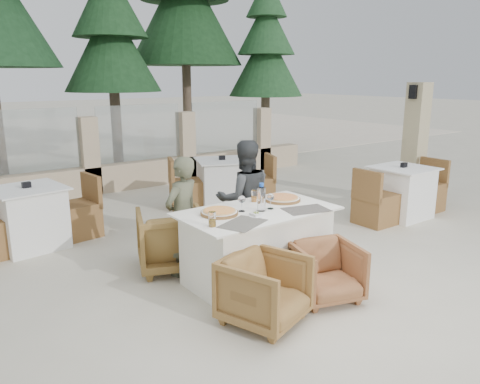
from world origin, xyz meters
TOP-DOWN VIEW (x-y plane):
  - ground at (0.00, 0.00)m, footprint 80.00×80.00m
  - perimeter_wall_far at (0.00, 4.80)m, footprint 10.00×0.34m
  - lantern_pillar at (4.20, 1.00)m, footprint 0.34×0.34m
  - pine_centre at (1.50, 7.20)m, footprint 2.20×2.20m
  - pine_mid_right at (3.80, 7.80)m, footprint 2.99×2.99m
  - pine_far_right at (5.50, 6.50)m, footprint 1.98×1.98m
  - dining_table at (0.09, 0.06)m, footprint 1.60×0.90m
  - placemat_near_left at (-0.30, -0.21)m, footprint 0.53×0.45m
  - placemat_near_right at (0.50, -0.22)m, footprint 0.51×0.40m
  - pizza_left at (-0.31, 0.16)m, footprint 0.42×0.42m
  - pizza_right at (0.54, 0.19)m, footprint 0.49×0.49m
  - water_bottle at (0.11, 0.02)m, footprint 0.11×0.11m
  - wine_glass_centre at (-0.06, 0.12)m, footprint 0.10×0.10m
  - wine_glass_near at (0.23, 0.02)m, footprint 0.10×0.10m
  - beer_glass_left at (-0.57, -0.11)m, footprint 0.08×0.08m
  - beer_glass_right at (0.27, 0.35)m, footprint 0.08×0.08m
  - olive_dish at (-0.05, -0.10)m, footprint 0.11×0.11m
  - armchair_far_left at (-0.47, 0.88)m, footprint 0.94×0.95m
  - armchair_far_right at (0.52, 0.58)m, footprint 0.77×0.79m
  - armchair_near_left at (-0.39, -0.65)m, footprint 0.82×0.83m
  - armchair_near_right at (0.37, -0.65)m, footprint 0.74×0.75m
  - diner_left at (-0.43, 0.68)m, footprint 0.55×0.46m
  - diner_right at (0.42, 0.72)m, footprint 0.82×0.73m
  - bg_table_a at (-1.56, 2.52)m, footprint 1.73×1.01m
  - bg_table_b at (1.47, 2.72)m, footprint 1.83×1.38m
  - bg_table_c at (3.29, 0.56)m, footprint 1.64×0.83m

SIDE VIEW (x-z plane):
  - ground at x=0.00m, z-range 0.00..0.00m
  - armchair_near_right at x=0.37m, z-range 0.00..0.55m
  - armchair_near_left at x=-0.39m, z-range 0.00..0.60m
  - armchair_far_right at x=0.52m, z-range 0.00..0.63m
  - armchair_far_left at x=-0.47m, z-range 0.00..0.67m
  - dining_table at x=0.09m, z-range 0.00..0.77m
  - bg_table_a at x=-1.56m, z-range 0.00..0.77m
  - bg_table_b at x=1.47m, z-range 0.00..0.77m
  - bg_table_c at x=3.29m, z-range 0.00..0.77m
  - diner_left at x=-0.43m, z-range 0.00..1.29m
  - diner_right at x=0.42m, z-range 0.00..1.39m
  - placemat_near_left at x=-0.30m, z-range 0.77..0.77m
  - placemat_near_right at x=0.50m, z-range 0.77..0.77m
  - olive_dish at x=-0.05m, z-range 0.77..0.81m
  - pizza_left at x=-0.31m, z-range 0.77..0.82m
  - pizza_right at x=0.54m, z-range 0.77..0.82m
  - perimeter_wall_far at x=0.00m, z-range 0.00..1.60m
  - beer_glass_right at x=0.27m, z-range 0.77..0.90m
  - beer_glass_left at x=-0.57m, z-range 0.77..0.91m
  - wine_glass_centre at x=-0.06m, z-range 0.77..0.95m
  - wine_glass_near at x=0.23m, z-range 0.77..0.95m
  - water_bottle at x=0.11m, z-range 0.77..1.06m
  - lantern_pillar at x=4.20m, z-range 0.00..2.00m
  - pine_far_right at x=5.50m, z-range 0.00..4.50m
  - pine_centre at x=1.50m, z-range 0.00..5.00m
  - pine_mid_right at x=3.80m, z-range 0.00..6.80m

